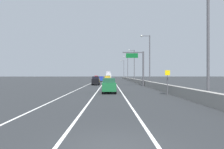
% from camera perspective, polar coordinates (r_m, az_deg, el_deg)
% --- Properties ---
extents(ground_plane, '(320.00, 320.00, 0.00)m').
position_cam_1_polar(ground_plane, '(69.87, -0.62, -2.06)').
color(ground_plane, '#26282B').
extents(lane_stripe_left, '(0.16, 130.00, 0.00)m').
position_cam_1_polar(lane_stripe_left, '(61.11, -5.77, -2.35)').
color(lane_stripe_left, silver).
rests_on(lane_stripe_left, ground_plane).
extents(lane_stripe_center, '(0.16, 130.00, 0.00)m').
position_cam_1_polar(lane_stripe_center, '(60.90, -2.48, -2.35)').
color(lane_stripe_center, silver).
rests_on(lane_stripe_center, ground_plane).
extents(lane_stripe_right, '(0.16, 130.00, 0.00)m').
position_cam_1_polar(lane_stripe_right, '(60.90, 0.81, -2.35)').
color(lane_stripe_right, silver).
rests_on(lane_stripe_right, ground_plane).
extents(jersey_barrier_right, '(0.60, 120.00, 1.10)m').
position_cam_1_polar(jersey_barrier_right, '(46.54, 9.05, -2.40)').
color(jersey_barrier_right, gray).
rests_on(jersey_barrier_right, ground_plane).
extents(overhead_sign_gantry, '(4.68, 0.36, 7.50)m').
position_cam_1_polar(overhead_sign_gantry, '(39.21, 8.92, 3.27)').
color(overhead_sign_gantry, '#47474C').
rests_on(overhead_sign_gantry, ground_plane).
extents(speed_advisory_sign, '(0.60, 0.11, 3.00)m').
position_cam_1_polar(speed_advisory_sign, '(22.63, 17.33, -1.83)').
color(speed_advisory_sign, '#4C4C51').
rests_on(speed_advisory_sign, ground_plane).
extents(lamp_post_right_near, '(2.14, 0.44, 11.13)m').
position_cam_1_polar(lamp_post_right_near, '(18.19, 27.76, 12.21)').
color(lamp_post_right_near, '#4C4C51').
rests_on(lamp_post_right_near, ground_plane).
extents(lamp_post_right_second, '(2.14, 0.44, 11.13)m').
position_cam_1_polar(lamp_post_right_second, '(39.78, 11.64, 5.53)').
color(lamp_post_right_second, '#4C4C51').
rests_on(lamp_post_right_second, ground_plane).
extents(lamp_post_right_third, '(2.14, 0.44, 11.13)m').
position_cam_1_polar(lamp_post_right_third, '(62.40, 6.93, 3.51)').
color(lamp_post_right_third, '#4C4C51').
rests_on(lamp_post_right_third, ground_plane).
extents(lamp_post_right_fourth, '(2.14, 0.44, 11.13)m').
position_cam_1_polar(lamp_post_right_fourth, '(85.28, 4.90, 2.56)').
color(lamp_post_right_fourth, '#4C4C51').
rests_on(lamp_post_right_fourth, ground_plane).
extents(lamp_post_right_fifth, '(2.14, 0.44, 11.13)m').
position_cam_1_polar(lamp_post_right_fifth, '(108.23, 3.69, 2.01)').
color(lamp_post_right_fifth, '#4C4C51').
rests_on(lamp_post_right_fifth, ground_plane).
extents(car_red_0, '(1.89, 4.70, 1.97)m').
position_cam_1_polar(car_red_0, '(88.37, -5.03, -1.00)').
color(car_red_0, red).
rests_on(car_red_0, ground_plane).
extents(car_black_1, '(1.85, 4.79, 2.06)m').
position_cam_1_polar(car_black_1, '(42.73, -5.18, -1.97)').
color(car_black_1, black).
rests_on(car_black_1, ground_plane).
extents(car_gray_2, '(1.93, 4.41, 2.13)m').
position_cam_1_polar(car_gray_2, '(70.29, -1.20, -1.18)').
color(car_gray_2, slate).
rests_on(car_gray_2, ground_plane).
extents(car_green_3, '(2.02, 4.43, 2.01)m').
position_cam_1_polar(car_green_3, '(24.16, -1.08, -3.53)').
color(car_green_3, '#196033').
rests_on(car_green_3, ground_plane).
extents(car_yellow_4, '(1.95, 4.19, 2.13)m').
position_cam_1_polar(car_yellow_4, '(53.54, -1.41, -1.54)').
color(car_yellow_4, gold).
rests_on(car_yellow_4, ground_plane).
extents(car_blue_5, '(1.90, 4.52, 1.86)m').
position_cam_1_polar(car_blue_5, '(65.11, -3.48, -1.39)').
color(car_blue_5, '#1E389E').
rests_on(car_blue_5, ground_plane).
extents(box_truck, '(2.69, 8.32, 4.11)m').
position_cam_1_polar(box_truck, '(85.86, -1.17, -0.43)').
color(box_truck, silver).
rests_on(box_truck, ground_plane).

